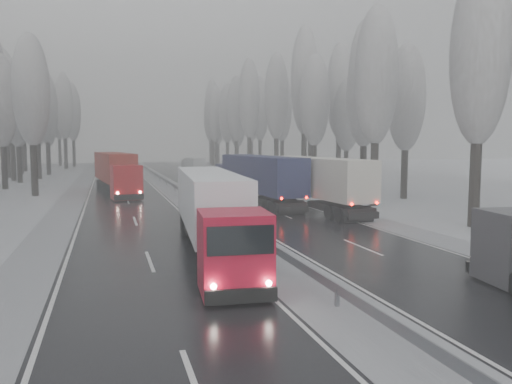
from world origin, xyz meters
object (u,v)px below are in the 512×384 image
truck_blue_box (256,176)px  truck_red_red (116,170)px  box_truck_distant (193,166)px  truck_cream_box (309,179)px  truck_red_white (212,207)px

truck_blue_box → truck_red_red: (-11.28, 12.92, 0.03)m
box_truck_distant → truck_blue_box: bearing=-100.0°
box_truck_distant → truck_red_red: size_ratio=0.45×
truck_cream_box → box_truck_distant: size_ratio=2.18×
truck_blue_box → truck_cream_box: truck_blue_box is taller
box_truck_distant → truck_red_red: 35.08m
box_truck_distant → truck_cream_box: bearing=-96.2°
box_truck_distant → truck_red_red: bearing=-119.8°
truck_blue_box → truck_red_red: truck_red_red is taller
truck_red_white → truck_red_red: bearing=102.1°
truck_cream_box → truck_red_white: 17.00m
truck_cream_box → truck_red_white: (-10.50, -13.37, -0.19)m
truck_cream_box → truck_red_white: bearing=-133.2°
truck_blue_box → truck_cream_box: (3.06, -4.31, -0.03)m
truck_blue_box → truck_red_red: bearing=127.1°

